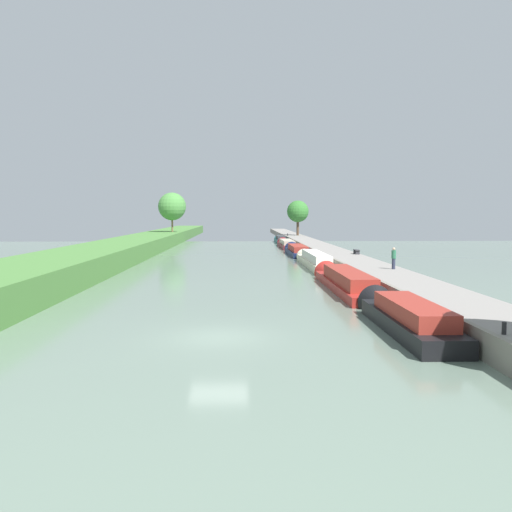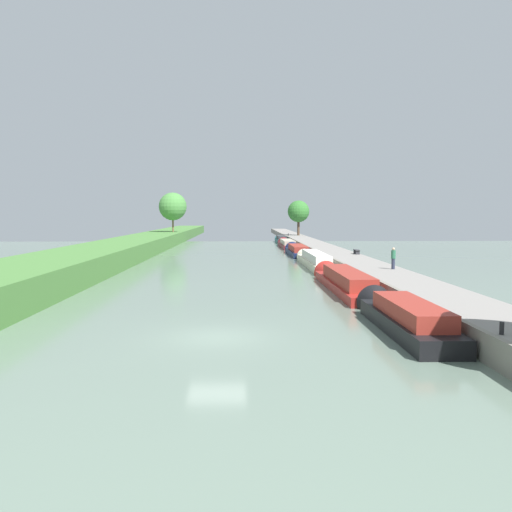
# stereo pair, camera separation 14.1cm
# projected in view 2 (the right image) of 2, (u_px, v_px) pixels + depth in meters

# --- Properties ---
(ground_plane) EXTENTS (160.00, 160.00, 0.00)m
(ground_plane) POSITION_uv_depth(u_px,v_px,m) (217.00, 337.00, 22.50)
(ground_plane) COLOR slate
(right_towpath) EXTENTS (3.78, 260.00, 1.06)m
(right_towpath) POSITION_uv_depth(u_px,v_px,m) (488.00, 323.00, 22.78)
(right_towpath) COLOR gray
(right_towpath) RESTS_ON ground_plane
(stone_quay) EXTENTS (0.25, 260.00, 1.11)m
(stone_quay) POSITION_uv_depth(u_px,v_px,m) (442.00, 323.00, 22.72)
(stone_quay) COLOR gray
(stone_quay) RESTS_ON ground_plane
(narrowboat_black) EXTENTS (2.05, 10.54, 2.06)m
(narrowboat_black) POSITION_uv_depth(u_px,v_px,m) (402.00, 316.00, 24.11)
(narrowboat_black) COLOR black
(narrowboat_black) RESTS_ON ground_plane
(narrowboat_red) EXTENTS (2.16, 15.43, 2.16)m
(narrowboat_red) POSITION_uv_depth(u_px,v_px,m) (343.00, 281.00, 37.15)
(narrowboat_red) COLOR maroon
(narrowboat_red) RESTS_ON ground_plane
(narrowboat_cream) EXTENTS (1.85, 16.57, 2.02)m
(narrowboat_cream) POSITION_uv_depth(u_px,v_px,m) (314.00, 260.00, 52.94)
(narrowboat_cream) COLOR beige
(narrowboat_cream) RESTS_ON ground_plane
(narrowboat_navy) EXTENTS (2.18, 13.31, 2.07)m
(narrowboat_navy) POSITION_uv_depth(u_px,v_px,m) (297.00, 251.00, 68.64)
(narrowboat_navy) COLOR #141E42
(narrowboat_navy) RESTS_ON ground_plane
(narrowboat_maroon) EXTENTS (2.09, 14.65, 1.99)m
(narrowboat_maroon) POSITION_uv_depth(u_px,v_px,m) (287.00, 244.00, 83.97)
(narrowboat_maroon) COLOR maroon
(narrowboat_maroon) RESTS_ON ground_plane
(narrowboat_teal) EXTENTS (1.80, 10.30, 1.80)m
(narrowboat_teal) POSITION_uv_depth(u_px,v_px,m) (281.00, 240.00, 97.97)
(narrowboat_teal) COLOR #195B60
(narrowboat_teal) RESTS_ON ground_plane
(tree_rightbank_midnear) EXTENTS (4.29, 4.29, 6.89)m
(tree_rightbank_midnear) POSITION_uv_depth(u_px,v_px,m) (299.00, 212.00, 103.89)
(tree_rightbank_midnear) COLOR #4C3828
(tree_rightbank_midnear) RESTS_ON right_towpath
(tree_leftbank_downstream) EXTENTS (5.14, 5.14, 7.28)m
(tree_leftbank_downstream) POSITION_uv_depth(u_px,v_px,m) (173.00, 207.00, 97.31)
(tree_leftbank_downstream) COLOR brown
(tree_leftbank_downstream) RESTS_ON left_grassy_bank
(person_walking) EXTENTS (0.34, 0.34, 1.66)m
(person_walking) POSITION_uv_depth(u_px,v_px,m) (393.00, 258.00, 40.12)
(person_walking) COLOR #282D42
(person_walking) RESTS_ON right_towpath
(mooring_bollard_near) EXTENTS (0.16, 0.16, 0.45)m
(mooring_bollard_near) POSITION_uv_depth(u_px,v_px,m) (502.00, 328.00, 18.34)
(mooring_bollard_near) COLOR black
(mooring_bollard_near) RESTS_ON right_towpath
(mooring_bollard_far) EXTENTS (0.16, 0.16, 0.45)m
(mooring_bollard_far) POSITION_uv_depth(u_px,v_px,m) (288.00, 235.00, 102.57)
(mooring_bollard_far) COLOR black
(mooring_bollard_far) RESTS_ON right_towpath
(park_bench) EXTENTS (0.44, 1.50, 0.47)m
(park_bench) POSITION_uv_depth(u_px,v_px,m) (357.00, 251.00, 55.39)
(park_bench) COLOR #333338
(park_bench) RESTS_ON right_towpath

